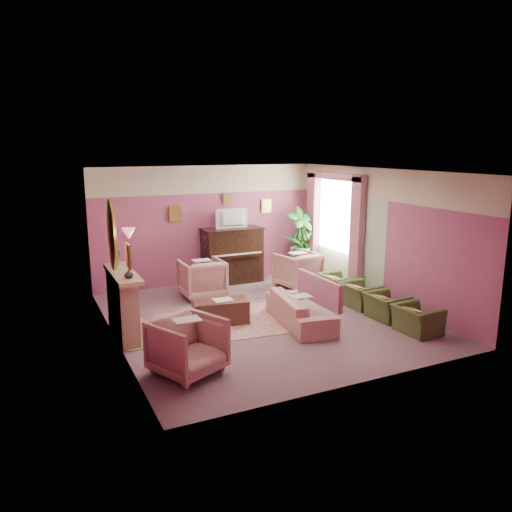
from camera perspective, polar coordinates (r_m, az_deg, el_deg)
name	(u,v)px	position (r m, az deg, el deg)	size (l,w,h in m)	color
floor	(263,318)	(9.68, 0.76, -7.11)	(5.50, 6.00, 0.01)	#77595F
ceiling	(263,171)	(9.13, 0.81, 9.69)	(5.50, 6.00, 0.01)	silver
wall_back	(208,225)	(12.03, -5.54, 3.58)	(5.50, 0.02, 2.80)	#7B416B
wall_front	(362,287)	(6.81, 11.99, -3.47)	(5.50, 0.02, 2.80)	#7B416B
wall_left	(112,261)	(8.48, -16.13, -0.56)	(0.02, 6.00, 2.80)	#7B416B
wall_right	(380,236)	(10.78, 14.03, 2.25)	(0.02, 6.00, 2.80)	#7B416B
picture_rail_band	(207,180)	(11.90, -5.63, 8.70)	(5.50, 0.01, 0.65)	beige
stripe_panel	(343,241)	(11.84, 9.93, 1.72)	(0.01, 3.00, 2.15)	#AEC3A1
fireplace_surround	(123,306)	(8.92, -15.01, -5.53)	(0.30, 1.40, 1.10)	tan
fireplace_inset	(129,313)	(8.98, -14.32, -6.38)	(0.18, 0.72, 0.68)	black
fire_ember	(132,323)	(9.05, -14.01, -7.43)	(0.06, 0.54, 0.10)	#FF551B
mantel_shelf	(122,274)	(8.77, -15.02, -1.97)	(0.40, 1.55, 0.07)	tan
hearth	(136,334)	(9.13, -13.57, -8.61)	(0.55, 1.50, 0.02)	tan
mirror_frame	(111,235)	(8.61, -16.19, 2.33)	(0.04, 0.72, 1.20)	#AFA03A
mirror_glass	(113,235)	(8.61, -16.02, 2.35)	(0.01, 0.60, 1.06)	white
sconce_shade	(129,234)	(7.57, -14.36, 2.50)	(0.20, 0.20, 0.16)	#F99285
piano	(232,256)	(12.05, -2.71, 0.01)	(1.40, 0.60, 1.30)	black
piano_keyshelf	(238,256)	(11.72, -2.05, 0.02)	(1.30, 0.12, 0.06)	black
piano_keys	(238,254)	(11.71, -2.05, 0.21)	(1.20, 0.08, 0.02)	silver
piano_top	(232,229)	(11.92, -2.74, 3.11)	(1.45, 0.65, 0.04)	black
television	(233,217)	(11.84, -2.66, 4.46)	(0.80, 0.12, 0.48)	black
print_back_left	(175,214)	(11.70, -9.20, 4.82)	(0.30, 0.03, 0.38)	#AFA03A
print_back_right	(266,206)	(12.55, 1.19, 5.75)	(0.26, 0.03, 0.34)	#AFA03A
print_back_mid	(227,199)	(12.09, -3.29, 6.53)	(0.22, 0.03, 0.26)	#AFA03A
print_left_wall	(128,256)	(7.27, -14.40, 0.00)	(0.03, 0.28, 0.36)	#AFA03A
window_blind	(337,213)	(11.93, 9.21, 4.86)	(0.03, 1.40, 1.80)	silver
curtain_left	(357,236)	(11.21, 11.46, 2.22)	(0.16, 0.34, 2.60)	#9E556B
curtain_right	(313,225)	(12.70, 6.50, 3.57)	(0.16, 0.34, 2.60)	#9E556B
pelmet	(335,176)	(11.80, 9.03, 8.99)	(0.16, 2.20, 0.16)	#9E556B
mantel_plant	(117,258)	(9.26, -15.65, -0.17)	(0.16, 0.16, 0.28)	#217023
mantel_vase	(129,274)	(8.27, -14.35, -2.01)	(0.16, 0.16, 0.16)	beige
area_rug	(228,322)	(9.45, -3.26, -7.58)	(2.50, 1.80, 0.01)	tan
coffee_table	(221,312)	(9.35, -4.07, -6.38)	(1.00, 0.50, 0.45)	#45261D
table_paper	(223,300)	(9.30, -3.80, -5.00)	(0.35, 0.28, 0.01)	beige
sofa	(300,304)	(9.31, 5.08, -5.50)	(0.62, 1.87, 0.76)	tan
sofa_throw	(319,290)	(9.44, 7.21, -3.88)	(0.09, 1.42, 0.52)	#9E556B
floral_armchair_left	(202,276)	(10.95, -6.20, -2.32)	(0.89, 0.89, 0.93)	tan
floral_armchair_right	(298,268)	(11.67, 4.79, -1.37)	(0.89, 0.89, 0.93)	tan
floral_armchair_front	(188,343)	(7.35, -7.82, -9.86)	(0.89, 0.89, 0.93)	tan
olive_chair_a	(417,315)	(9.28, 17.94, -6.45)	(0.54, 0.76, 0.66)	#425224
olive_chair_b	(386,302)	(9.86, 14.69, -5.14)	(0.54, 0.76, 0.66)	#425224
olive_chair_c	(360,291)	(10.47, 11.82, -3.97)	(0.54, 0.76, 0.66)	#425224
olive_chair_d	(337,282)	(11.10, 9.27, -2.92)	(0.54, 0.76, 0.66)	#425224
side_table	(300,261)	(12.90, 5.04, -0.56)	(0.52, 0.52, 0.70)	silver
side_plant_big	(300,241)	(12.79, 5.08, 1.71)	(0.30, 0.30, 0.34)	#217023
side_plant_small	(306,243)	(12.77, 5.77, 1.54)	(0.16, 0.16, 0.28)	#217023
palm_pot	(300,270)	(12.71, 5.08, -1.59)	(0.34, 0.34, 0.34)	brown
palm_plant	(301,235)	(12.53, 5.16, 2.37)	(0.76, 0.76, 1.44)	#217023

